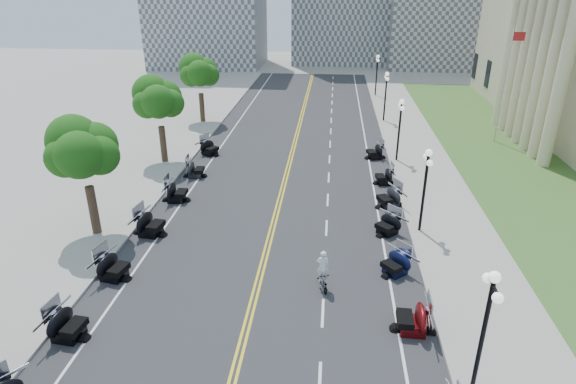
{
  "coord_description": "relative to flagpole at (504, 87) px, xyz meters",
  "views": [
    {
      "loc": [
        3.29,
        -21.36,
        13.5
      ],
      "look_at": [
        0.85,
        4.55,
        2.0
      ],
      "focal_mm": 30.0,
      "sensor_mm": 36.0,
      "label": 1
    }
  ],
  "objects": [
    {
      "name": "motorcycle_s_8",
      "position": [
        -24.71,
        -10.78,
        -4.33
      ],
      "size": [
        2.04,
        2.04,
        1.35
      ],
      "primitive_type": null,
      "rotation": [
        0.0,
        0.0,
        1.63
      ],
      "color": "black",
      "rests_on": "road"
    },
    {
      "name": "motorcycle_s_7",
      "position": [
        -24.8,
        -15.1,
        -4.29
      ],
      "size": [
        2.09,
        2.09,
        1.43
      ],
      "primitive_type": null,
      "rotation": [
        0.0,
        0.0,
        1.6
      ],
      "color": "black",
      "rests_on": "road"
    },
    {
      "name": "motorcycle_s_5",
      "position": [
        -25.13,
        -24.23,
        -4.29
      ],
      "size": [
        2.39,
        2.39,
        1.41
      ],
      "primitive_type": null,
      "rotation": [
        0.0,
        0.0,
        1.37
      ],
      "color": "black",
      "rests_on": "road"
    },
    {
      "name": "motorcycle_s_6",
      "position": [
        -24.89,
        -19.75,
        -4.24
      ],
      "size": [
        2.46,
        2.46,
        1.52
      ],
      "primitive_type": null,
      "rotation": [
        0.0,
        0.0,
        1.43
      ],
      "color": "black",
      "rests_on": "road"
    },
    {
      "name": "lane_dash_19",
      "position": [
        -14.8,
        30.0,
        -4.99
      ],
      "size": [
        0.12,
        2.0,
        0.0
      ],
      "primitive_type": "cube",
      "color": "white",
      "rests_on": "road"
    },
    {
      "name": "motorcycle_n_6",
      "position": [
        -11.28,
        -18.35,
        -4.35
      ],
      "size": [
        2.62,
        2.62,
        1.3
      ],
      "primitive_type": null,
      "rotation": [
        0.0,
        0.0,
        -0.79
      ],
      "color": "black",
      "rests_on": "road"
    },
    {
      "name": "street_lamp_1",
      "position": [
        -9.4,
        -30.0,
        -2.4
      ],
      "size": [
        0.5,
        1.2,
        4.9
      ],
      "primitive_type": null,
      "color": "black",
      "rests_on": "sidewalk_north"
    },
    {
      "name": "motorcycle_n_5",
      "position": [
        -11.29,
        -22.52,
        -4.35
      ],
      "size": [
        2.6,
        2.6,
        1.29
      ],
      "primitive_type": null,
      "rotation": [
        0.0,
        0.0,
        -0.86
      ],
      "color": "black",
      "rests_on": "road"
    },
    {
      "name": "street_lamp_3",
      "position": [
        -9.4,
        -6.0,
        -2.4
      ],
      "size": [
        0.5,
        1.2,
        4.9
      ],
      "primitive_type": null,
      "color": "black",
      "rests_on": "sidewalk_north"
    },
    {
      "name": "motorcycle_n_9",
      "position": [
        -11.09,
        -5.45,
        -4.33
      ],
      "size": [
        2.35,
        2.35,
        1.35
      ],
      "primitive_type": null,
      "rotation": [
        0.0,
        0.0,
        -1.31
      ],
      "color": "black",
      "rests_on": "road"
    },
    {
      "name": "centerline_yellow_b",
      "position": [
        -17.88,
        -12.0,
        -4.99
      ],
      "size": [
        0.12,
        90.0,
        0.0
      ],
      "primitive_type": "cube",
      "color": "yellow",
      "rests_on": "road"
    },
    {
      "name": "bicycle",
      "position": [
        -14.88,
        -24.11,
        -4.51
      ],
      "size": [
        0.87,
        1.69,
        0.97
      ],
      "primitive_type": "imported",
      "rotation": [
        0.0,
        0.0,
        0.27
      ],
      "color": "#A51414",
      "rests_on": "road"
    },
    {
      "name": "street_lamp_2",
      "position": [
        -9.4,
        -18.0,
        -2.4
      ],
      "size": [
        0.5,
        1.2,
        4.9
      ],
      "primitive_type": null,
      "color": "black",
      "rests_on": "sidewalk_north"
    },
    {
      "name": "motorcycle_n_4",
      "position": [
        -11.05,
        -26.83,
        -4.28
      ],
      "size": [
        2.11,
        2.11,
        1.44
      ],
      "primitive_type": null,
      "rotation": [
        0.0,
        0.0,
        -1.6
      ],
      "color": "#590A0C",
      "rests_on": "road"
    },
    {
      "name": "flagpole",
      "position": [
        0.0,
        0.0,
        0.0
      ],
      "size": [
        1.1,
        0.2,
        10.0
      ],
      "primitive_type": null,
      "color": "silver",
      "rests_on": "ground"
    },
    {
      "name": "edge_line_south",
      "position": [
        -24.4,
        -12.0,
        -4.99
      ],
      "size": [
        0.12,
        90.0,
        0.0
      ],
      "primitive_type": "cube",
      "color": "white",
      "rests_on": "road"
    },
    {
      "name": "lane_dash_5",
      "position": [
        -14.8,
        -26.0,
        -4.99
      ],
      "size": [
        0.12,
        2.0,
        0.0
      ],
      "primitive_type": "cube",
      "color": "white",
      "rests_on": "road"
    },
    {
      "name": "cyclist_rider",
      "position": [
        -14.88,
        -24.11,
        -3.18
      ],
      "size": [
        0.62,
        0.4,
        1.69
      ],
      "primitive_type": "imported",
      "rotation": [
        0.0,
        0.0,
        3.14
      ],
      "color": "white",
      "rests_on": "bicycle"
    },
    {
      "name": "lane_dash_16",
      "position": [
        -14.8,
        18.0,
        -4.99
      ],
      "size": [
        0.12,
        2.0,
        0.0
      ],
      "primitive_type": "cube",
      "color": "white",
      "rests_on": "road"
    },
    {
      "name": "lane_dash_6",
      "position": [
        -14.8,
        -22.0,
        -4.99
      ],
      "size": [
        0.12,
        2.0,
        0.0
      ],
      "primitive_type": "cube",
      "color": "white",
      "rests_on": "road"
    },
    {
      "name": "centerline_yellow_a",
      "position": [
        -18.12,
        -12.0,
        -4.99
      ],
      "size": [
        0.12,
        90.0,
        0.0
      ],
      "primitive_type": "cube",
      "color": "yellow",
      "rests_on": "road"
    },
    {
      "name": "lane_dash_14",
      "position": [
        -14.8,
        10.0,
        -4.99
      ],
      "size": [
        0.12,
        2.0,
        0.0
      ],
      "primitive_type": "cube",
      "color": "white",
      "rests_on": "road"
    },
    {
      "name": "edge_line_north",
      "position": [
        -11.6,
        -12.0,
        -4.99
      ],
      "size": [
        0.12,
        90.0,
        0.0
      ],
      "primitive_type": "cube",
      "color": "white",
      "rests_on": "road"
    },
    {
      "name": "lane_dash_8",
      "position": [
        -14.8,
        -14.0,
        -4.99
      ],
      "size": [
        0.12,
        2.0,
        0.0
      ],
      "primitive_type": "cube",
      "color": "white",
      "rests_on": "road"
    },
    {
      "name": "street_lamp_5",
      "position": [
        -9.4,
        18.0,
        -2.4
      ],
      "size": [
        0.5,
        1.2,
        4.9
      ],
      "primitive_type": null,
      "color": "black",
      "rests_on": "sidewalk_north"
    },
    {
      "name": "lawn",
      "position": [
        -0.5,
        -4.0,
        -4.95
      ],
      "size": [
        9.0,
        60.0,
        0.1
      ],
      "primitive_type": "cube",
      "color": "#356023",
      "rests_on": "ground"
    },
    {
      "name": "street_lamp_4",
      "position": [
        -9.4,
        6.0,
        -2.4
      ],
      "size": [
        0.5,
        1.2,
        4.9
      ],
      "primitive_type": null,
      "color": "black",
      "rests_on": "sidewalk_north"
    },
    {
      "name": "lane_dash_7",
      "position": [
        -14.8,
        -18.0,
        -4.99
      ],
      "size": [
        0.12,
        2.0,
        0.0
      ],
      "primitive_type": "cube",
      "color": "white",
      "rests_on": "road"
    },
    {
      "name": "lane_dash_10",
      "position": [
        -14.8,
        -6.0,
        -4.99
      ],
      "size": [
        0.12,
        2.0,
        0.0
      ],
      "primitive_type": "cube",
      "color": "white",
      "rests_on": "road"
    },
    {
      "name": "lane_dash_17",
      "position": [
        -14.8,
        22.0,
        -4.99
      ],
      "size": [
        0.12,
        2.0,
        0.0
      ],
      "primitive_type": "cube",
      "color": "white",
      "rests_on": "road"
    },
    {
      "name": "motorcycle_n_8",
      "position": [
        -10.81,
        -10.84,
        -4.36
      ],
      "size": [
        2.08,
        2.08,
        1.29
      ],
      "primitive_type": null,
      "rotation": [
        0.0,
        0.0,
        -1.43
      ],
      "color": "black",
      "rests_on": "road"
    },
    {
      "name": "lane_dash_18",
      "position": [
        -14.8,
        26.0,
        -4.99
      ],
      "size": [
        0.12,
        2.0,
        0.0
      ],
      "primitive_type": "cube",
      "color": "white",
      "rests_on": "road"
    },
    {
      "name": "tree_2",
      "position": [
        -28.0,
        -20.0,
        -0.25
      ],
      "size": [
        4.8,
        4.8,
        9.2
      ],
      "primitive_type": null,
      "color": "#235619",
      "rests_on": "sidewalk_south"
    },
    {
      "name": "motorcycle_s_4",
      "position": [
        -25.16,
        -28.55,
        -4.29
      ],
      "size": [
        2.25,
        2.25,
        1.42
      ],
      "primitive_type": null,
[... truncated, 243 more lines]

